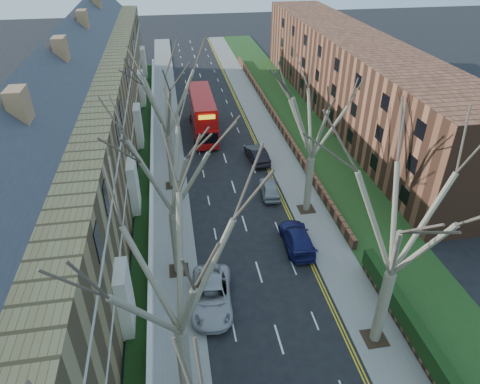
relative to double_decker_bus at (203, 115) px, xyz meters
name	(u,v)px	position (x,y,z in m)	size (l,w,h in m)	color
pavement_left	(167,138)	(-4.38, -0.96, -2.20)	(3.00, 102.00, 0.12)	slate
pavement_right	(267,131)	(7.62, -0.96, -2.20)	(3.00, 102.00, 0.12)	slate
terrace_left	(81,126)	(-12.02, -8.96, 3.27)	(9.70, 78.00, 13.60)	olive
flats_right	(350,76)	(19.09, 3.04, 2.72)	(13.97, 54.00, 10.00)	brown
front_wall_left	(152,168)	(-6.03, -8.96, -1.64)	(0.30, 78.00, 1.00)	white
grass_verge_right	(303,128)	(12.12, -0.96, -2.11)	(6.00, 102.00, 0.06)	#1C3D16
tree_left_mid	(173,264)	(-4.08, -33.96, 7.29)	(10.50, 10.50, 14.71)	brown
tree_left_far	(168,159)	(-4.08, -23.96, 6.98)	(10.15, 10.15, 14.22)	brown
tree_left_dist	(164,90)	(-4.08, -11.96, 7.29)	(10.50, 10.50, 14.71)	brown
tree_right_mid	(407,210)	(7.32, -31.96, 7.29)	(10.50, 10.50, 14.71)	brown
tree_right_far	(316,111)	(7.32, -17.96, 6.98)	(10.15, 10.15, 14.22)	brown
double_decker_bus	(203,115)	(0.00, 0.00, 0.00)	(2.81, 11.01, 4.60)	#AD0C0C
car_left_far	(212,296)	(-2.06, -27.47, -1.48)	(2.60, 5.63, 1.57)	#ABABB0
car_right_near	(297,238)	(5.13, -22.51, -1.52)	(2.09, 5.15, 1.49)	navy
car_right_mid	(270,188)	(4.72, -14.87, -1.56)	(1.65, 4.11, 1.40)	#93979B
car_right_far	(257,155)	(4.88, -8.19, -1.51)	(1.60, 4.60, 1.52)	black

